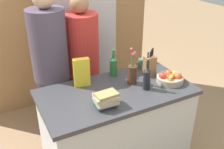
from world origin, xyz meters
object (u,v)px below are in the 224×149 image
object	(u,v)px
fruit_bowl	(170,78)
person_in_blue	(82,62)
flower_vase	(132,73)
refrigerator	(77,44)
knife_block	(150,65)
bottle_oil	(114,65)
book_stack	(106,100)
bottle_vinegar	(147,78)
person_at_sink	(51,65)
coffee_mug	(141,64)
cereal_box	(82,72)

from	to	relation	value
fruit_bowl	person_in_blue	size ratio (longest dim) A/B	0.16
flower_vase	refrigerator	bearing A→B (deg)	95.90
fruit_bowl	knife_block	size ratio (longest dim) A/B	0.92
knife_block	bottle_oil	bearing A→B (deg)	153.80
fruit_bowl	person_in_blue	distance (m)	0.98
knife_block	book_stack	distance (m)	0.71
bottle_vinegar	person_in_blue	size ratio (longest dim) A/B	0.17
book_stack	person_in_blue	size ratio (longest dim) A/B	0.12
refrigerator	knife_block	size ratio (longest dim) A/B	6.69
book_stack	person_at_sink	bearing A→B (deg)	105.79
bottle_oil	person_in_blue	xyz separation A→B (m)	(-0.18, 0.40, -0.09)
coffee_mug	fruit_bowl	bearing A→B (deg)	-78.79
flower_vase	person_in_blue	distance (m)	0.68
knife_block	bottle_vinegar	size ratio (longest dim) A/B	0.97
coffee_mug	flower_vase	bearing A→B (deg)	-137.68
book_stack	bottle_oil	distance (m)	0.57
bottle_vinegar	person_at_sink	distance (m)	0.99
book_stack	person_at_sink	size ratio (longest dim) A/B	0.11
refrigerator	flower_vase	xyz separation A→B (m)	(0.12, -1.17, 0.08)
knife_block	book_stack	xyz separation A→B (m)	(-0.64, -0.31, -0.04)
coffee_mug	bottle_oil	world-z (taller)	bottle_oil
coffee_mug	book_stack	xyz separation A→B (m)	(-0.66, -0.48, 0.01)
fruit_bowl	person_at_sink	size ratio (longest dim) A/B	0.15
flower_vase	book_stack	bearing A→B (deg)	-149.14
knife_block	bottle_vinegar	distance (m)	0.29
coffee_mug	person_in_blue	bearing A→B (deg)	143.43
fruit_bowl	bottle_vinegar	size ratio (longest dim) A/B	0.90
bottle_oil	flower_vase	bearing A→B (deg)	-70.35
refrigerator	flower_vase	bearing A→B (deg)	-84.10
person_in_blue	bottle_vinegar	bearing A→B (deg)	-65.55
refrigerator	bottle_vinegar	bearing A→B (deg)	-82.28
flower_vase	person_in_blue	xyz separation A→B (m)	(-0.26, 0.63, -0.09)
refrigerator	coffee_mug	distance (m)	1.01
bottle_oil	person_in_blue	world-z (taller)	person_in_blue
person_at_sink	refrigerator	bearing A→B (deg)	27.00
bottle_vinegar	book_stack	bearing A→B (deg)	-169.69
person_at_sink	knife_block	bearing A→B (deg)	-53.09
knife_block	book_stack	bearing A→B (deg)	-154.58
refrigerator	book_stack	xyz separation A→B (m)	(-0.28, -1.41, 0.03)
bottle_vinegar	bottle_oil	bearing A→B (deg)	110.09
flower_vase	bottle_oil	world-z (taller)	flower_vase
fruit_bowl	person_at_sink	world-z (taller)	person_at_sink
fruit_bowl	coffee_mug	size ratio (longest dim) A/B	2.20
fruit_bowl	bottle_oil	size ratio (longest dim) A/B	0.93
knife_block	person_at_sink	size ratio (longest dim) A/B	0.16
bottle_vinegar	person_at_sink	size ratio (longest dim) A/B	0.16
cereal_box	knife_block	bearing A→B (deg)	-9.56
bottle_oil	person_at_sink	bearing A→B (deg)	148.43
refrigerator	book_stack	size ratio (longest dim) A/B	9.44
person_in_blue	book_stack	bearing A→B (deg)	-96.96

